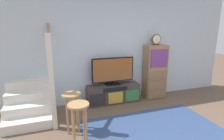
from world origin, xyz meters
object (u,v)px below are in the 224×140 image
at_px(media_console, 113,94).
at_px(bar_stool_far, 72,104).
at_px(television, 113,70).
at_px(side_cabinet, 155,72).
at_px(bar_stool_near, 79,115).
at_px(desk_clock, 156,40).

relative_size(media_console, bar_stool_far, 1.84).
bearing_deg(television, side_cabinet, -0.65).
bearing_deg(bar_stool_near, bar_stool_far, 97.14).
xyz_separation_m(media_console, side_cabinet, (1.20, 0.01, 0.48)).
bearing_deg(bar_stool_near, media_console, 53.51).
bearing_deg(side_cabinet, bar_stool_far, -157.16).
relative_size(media_console, side_cabinet, 0.93).
xyz_separation_m(side_cabinet, bar_stool_far, (-2.33, -0.98, -0.18)).
xyz_separation_m(desk_clock, bar_stool_far, (-2.30, -0.97, -1.04)).
distance_m(desk_clock, bar_stool_far, 2.71).
relative_size(media_console, bar_stool_near, 1.84).
height_order(television, bar_stool_near, television).
distance_m(side_cabinet, bar_stool_near, 2.71).
relative_size(television, side_cabinet, 0.74).
xyz_separation_m(television, side_cabinet, (1.20, -0.01, -0.13)).
bearing_deg(media_console, side_cabinet, 0.48).
bearing_deg(bar_stool_near, side_cabinet, 32.69).
xyz_separation_m(media_console, bar_stool_near, (-1.07, -1.45, 0.31)).
xyz_separation_m(television, bar_stool_far, (-1.13, -1.00, -0.30)).
xyz_separation_m(television, desk_clock, (1.17, -0.03, 0.74)).
bearing_deg(side_cabinet, television, 179.35).
distance_m(media_console, desk_clock, 1.79).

